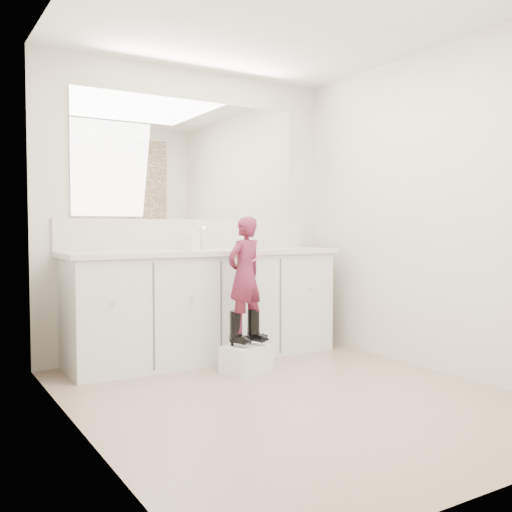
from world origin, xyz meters
TOP-DOWN VIEW (x-y plane):
  - floor at (0.00, 0.00)m, footprint 3.00×3.00m
  - ceiling at (0.00, 0.00)m, footprint 3.00×3.00m
  - wall_back at (0.00, 1.50)m, footprint 2.60×0.00m
  - wall_front at (0.00, -1.50)m, footprint 2.60×0.00m
  - wall_left at (-1.30, 0.00)m, footprint 0.00×3.00m
  - wall_right at (1.30, 0.00)m, footprint 0.00×3.00m
  - vanity_cabinet at (0.00, 1.23)m, footprint 2.20×0.55m
  - countertop at (0.00, 1.21)m, footprint 2.28×0.58m
  - backsplash at (0.00, 1.49)m, footprint 2.28×0.03m
  - mirror at (0.00, 1.49)m, footprint 2.00×0.02m
  - dot_panel at (0.00, -1.49)m, footprint 2.00×0.01m
  - faucet at (0.00, 1.38)m, footprint 0.08×0.08m
  - cup at (0.53, 1.24)m, footprint 0.13×0.13m
  - soap_bottle at (-0.14, 1.18)m, footprint 0.12×0.12m
  - step_stool at (0.05, 0.66)m, footprint 0.37×0.34m
  - boot_left at (-0.02, 0.68)m, footprint 0.14×0.19m
  - boot_right at (0.13, 0.68)m, footprint 0.14×0.19m
  - toddler at (0.05, 0.68)m, footprint 0.35×0.28m
  - toothbrush at (0.12, 0.60)m, footprint 0.13×0.05m

SIDE VIEW (x-z plane):
  - floor at x=0.00m, z-range 0.00..0.00m
  - step_stool at x=0.05m, z-range 0.00..0.20m
  - boot_left at x=-0.02m, z-range 0.20..0.46m
  - boot_right at x=0.13m, z-range 0.20..0.46m
  - vanity_cabinet at x=0.00m, z-range 0.00..0.85m
  - toddler at x=0.05m, z-range 0.30..1.15m
  - toothbrush at x=0.12m, z-range 0.82..0.88m
  - countertop at x=0.00m, z-range 0.85..0.89m
  - cup at x=0.53m, z-range 0.89..0.98m
  - faucet at x=0.00m, z-range 0.89..0.99m
  - soap_bottle at x=-0.14m, z-range 0.89..1.09m
  - backsplash at x=0.00m, z-range 0.89..1.14m
  - wall_back at x=0.00m, z-range -0.10..2.50m
  - wall_front at x=0.00m, z-range -0.10..2.50m
  - wall_left at x=-1.30m, z-range -0.30..2.70m
  - wall_right at x=1.30m, z-range -0.30..2.70m
  - mirror at x=0.00m, z-range 1.14..2.14m
  - dot_panel at x=0.00m, z-range 1.05..2.25m
  - ceiling at x=0.00m, z-range 2.40..2.40m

